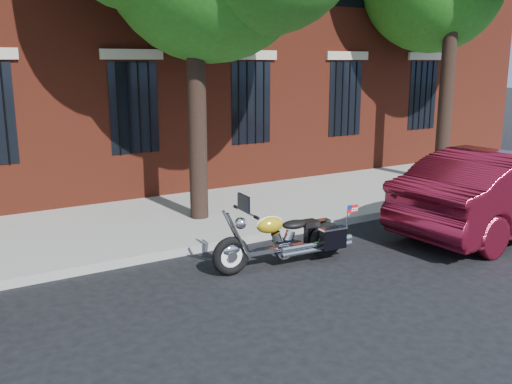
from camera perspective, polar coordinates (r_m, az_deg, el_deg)
ground at (r=8.90m, az=-0.35°, el=-8.17°), size 120.00×120.00×0.00m
curb at (r=10.01m, az=-4.44°, el=-5.31°), size 40.00×0.16×0.15m
sidewalk at (r=11.65m, az=-8.65°, el=-2.79°), size 40.00×3.60×0.15m
motorcycle at (r=9.14m, az=3.18°, el=-4.81°), size 2.44×0.79×1.24m
car_maroon at (r=11.70m, az=23.59°, el=0.01°), size 4.98×2.03×1.61m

